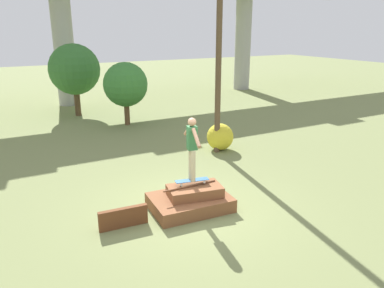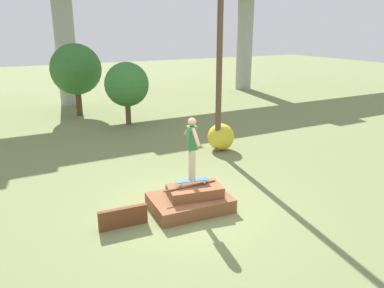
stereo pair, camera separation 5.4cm
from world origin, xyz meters
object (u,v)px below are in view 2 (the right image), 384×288
(bush_yellow_flowering, at_px, (221,137))
(skater, at_px, (192,145))
(tree_behind_right, at_px, (127,85))
(skateboard, at_px, (192,180))
(tree_behind_left, at_px, (76,69))
(utility_pole, at_px, (220,32))

(bush_yellow_flowering, bearing_deg, skater, -131.06)
(skater, relative_size, tree_behind_right, 0.55)
(skateboard, relative_size, bush_yellow_flowering, 0.88)
(skater, bearing_deg, tree_behind_right, 81.35)
(bush_yellow_flowering, bearing_deg, tree_behind_left, 112.34)
(tree_behind_left, bearing_deg, skateboard, -88.73)
(skateboard, bearing_deg, tree_behind_left, 91.27)
(skateboard, height_order, utility_pole, utility_pole)
(tree_behind_left, relative_size, bush_yellow_flowering, 3.67)
(bush_yellow_flowering, bearing_deg, tree_behind_right, 108.88)
(utility_pole, bearing_deg, tree_behind_right, 106.13)
(tree_behind_right, height_order, bush_yellow_flowering, tree_behind_right)
(tree_behind_right, bearing_deg, bush_yellow_flowering, -71.12)
(skateboard, xyz_separation_m, skater, (0.00, 0.00, 0.91))
(skateboard, height_order, tree_behind_left, tree_behind_left)
(skateboard, bearing_deg, skater, 26.57)
(skateboard, distance_m, tree_behind_right, 8.80)
(tree_behind_left, bearing_deg, utility_pole, -69.40)
(tree_behind_right, bearing_deg, utility_pole, -73.87)
(skater, height_order, bush_yellow_flowering, skater)
(tree_behind_left, distance_m, bush_yellow_flowering, 8.91)
(utility_pole, distance_m, tree_behind_right, 5.94)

